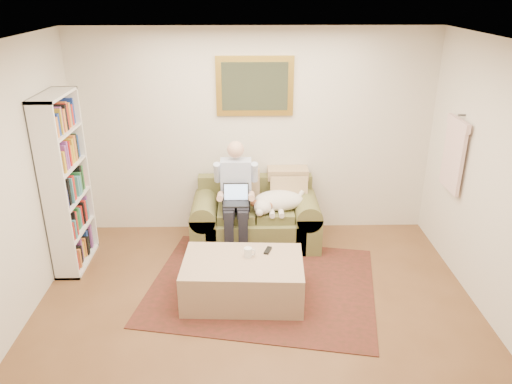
{
  "coord_description": "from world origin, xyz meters",
  "views": [
    {
      "loc": [
        -0.1,
        -3.57,
        3.05
      ],
      "look_at": [
        0.01,
        1.43,
        0.95
      ],
      "focal_mm": 35.0,
      "sensor_mm": 36.0,
      "label": 1
    }
  ],
  "objects_px": {
    "seated_man": "(236,198)",
    "laptop": "(236,198)",
    "sofa": "(256,222)",
    "coffee_mug": "(248,252)",
    "ottoman": "(243,279)",
    "bookshelf": "(66,184)",
    "sleeping_dog": "(279,200)"
  },
  "relations": [
    {
      "from": "bookshelf",
      "to": "sleeping_dog",
      "type": "bearing_deg",
      "value": 9.15
    },
    {
      "from": "laptop",
      "to": "sofa",
      "type": "bearing_deg",
      "value": 41.02
    },
    {
      "from": "sleeping_dog",
      "to": "ottoman",
      "type": "bearing_deg",
      "value": -110.72
    },
    {
      "from": "seated_man",
      "to": "sofa",
      "type": "bearing_deg",
      "value": 31.45
    },
    {
      "from": "laptop",
      "to": "coffee_mug",
      "type": "xyz_separation_m",
      "value": [
        0.14,
        -0.95,
        -0.2
      ]
    },
    {
      "from": "sleeping_dog",
      "to": "coffee_mug",
      "type": "bearing_deg",
      "value": -109.71
    },
    {
      "from": "sofa",
      "to": "coffee_mug",
      "type": "height_order",
      "value": "sofa"
    },
    {
      "from": "sleeping_dog",
      "to": "bookshelf",
      "type": "height_order",
      "value": "bookshelf"
    },
    {
      "from": "seated_man",
      "to": "bookshelf",
      "type": "relative_size",
      "value": 0.66
    },
    {
      "from": "seated_man",
      "to": "ottoman",
      "type": "bearing_deg",
      "value": -85.68
    },
    {
      "from": "bookshelf",
      "to": "sofa",
      "type": "bearing_deg",
      "value": 12.43
    },
    {
      "from": "sofa",
      "to": "coffee_mug",
      "type": "relative_size",
      "value": 15.77
    },
    {
      "from": "bookshelf",
      "to": "seated_man",
      "type": "bearing_deg",
      "value": 9.71
    },
    {
      "from": "laptop",
      "to": "coffee_mug",
      "type": "distance_m",
      "value": 0.98
    },
    {
      "from": "coffee_mug",
      "to": "sofa",
      "type": "bearing_deg",
      "value": 84.98
    },
    {
      "from": "sofa",
      "to": "laptop",
      "type": "bearing_deg",
      "value": -138.98
    },
    {
      "from": "laptop",
      "to": "coffee_mug",
      "type": "relative_size",
      "value": 3.06
    },
    {
      "from": "seated_man",
      "to": "laptop",
      "type": "relative_size",
      "value": 4.33
    },
    {
      "from": "ottoman",
      "to": "coffee_mug",
      "type": "xyz_separation_m",
      "value": [
        0.05,
        0.08,
        0.27
      ]
    },
    {
      "from": "seated_man",
      "to": "laptop",
      "type": "distance_m",
      "value": 0.07
    },
    {
      "from": "sofa",
      "to": "sleeping_dog",
      "type": "height_order",
      "value": "sofa"
    },
    {
      "from": "sleeping_dog",
      "to": "sofa",
      "type": "bearing_deg",
      "value": 164.26
    },
    {
      "from": "seated_man",
      "to": "ottoman",
      "type": "relative_size",
      "value": 1.09
    },
    {
      "from": "sofa",
      "to": "seated_man",
      "type": "relative_size",
      "value": 1.19
    },
    {
      "from": "sofa",
      "to": "ottoman",
      "type": "relative_size",
      "value": 1.29
    },
    {
      "from": "ottoman",
      "to": "bookshelf",
      "type": "bearing_deg",
      "value": 158.56
    },
    {
      "from": "ottoman",
      "to": "bookshelf",
      "type": "distance_m",
      "value": 2.24
    },
    {
      "from": "laptop",
      "to": "sleeping_dog",
      "type": "height_order",
      "value": "laptop"
    },
    {
      "from": "sleeping_dog",
      "to": "ottoman",
      "type": "height_order",
      "value": "sleeping_dog"
    },
    {
      "from": "seated_man",
      "to": "ottoman",
      "type": "xyz_separation_m",
      "value": [
        0.08,
        -1.09,
        -0.44
      ]
    },
    {
      "from": "laptop",
      "to": "bookshelf",
      "type": "relative_size",
      "value": 0.15
    },
    {
      "from": "laptop",
      "to": "coffee_mug",
      "type": "bearing_deg",
      "value": -81.85
    }
  ]
}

